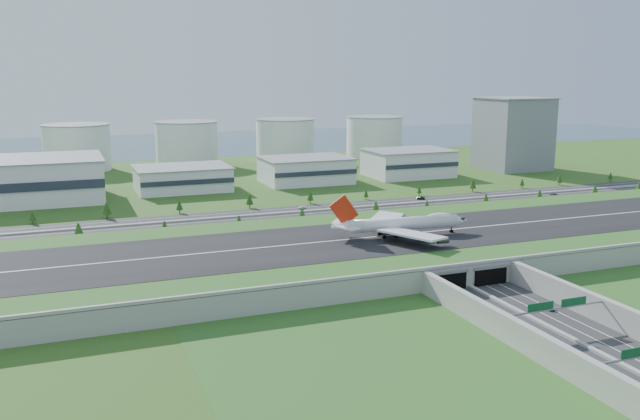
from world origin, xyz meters
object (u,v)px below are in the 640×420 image
object	(u,v)px
car_5	(421,198)
car_6	(553,193)
car_2	(550,307)
fuel_tank_a	(77,148)
boeing_747	(401,224)
car_7	(301,208)
car_0	(506,323)
office_tower	(513,134)
car_1	(562,354)

from	to	relation	value
car_5	car_6	xyz separation A→B (m)	(85.26, -15.29, -0.13)
car_2	car_6	bearing A→B (deg)	-108.45
fuel_tank_a	boeing_747	bearing A→B (deg)	-69.39
boeing_747	car_2	bearing A→B (deg)	-73.37
boeing_747	car_7	size ratio (longest dim) A/B	11.98
fuel_tank_a	car_0	world-z (taller)	fuel_tank_a
fuel_tank_a	car_7	distance (m)	234.98
fuel_tank_a	car_7	size ratio (longest dim) A/B	9.78
office_tower	car_6	distance (m)	118.69
car_0	car_7	world-z (taller)	car_7
boeing_747	car_7	xyz separation A→B (m)	(-6.41, 105.71, -12.54)
office_tower	car_7	world-z (taller)	office_tower
car_5	car_6	world-z (taller)	car_5
car_2	car_7	world-z (taller)	car_7
car_1	car_7	size ratio (longest dim) A/B	0.93
car_2	car_7	size ratio (longest dim) A/B	0.92
boeing_747	car_5	xyz separation A→B (m)	(70.19, 106.83, -12.48)
car_1	fuel_tank_a	bearing A→B (deg)	115.38
car_6	fuel_tank_a	bearing A→B (deg)	75.74
car_1	car_7	world-z (taller)	car_1
office_tower	car_0	bearing A→B (deg)	-126.89
car_2	car_5	distance (m)	192.11
car_0	car_5	bearing A→B (deg)	78.15
car_0	car_1	xyz separation A→B (m)	(-0.40, -25.07, 0.11)
office_tower	car_2	size ratio (longest dim) A/B	11.68
car_0	car_1	world-z (taller)	car_1
car_6	car_5	bearing A→B (deg)	104.53
car_1	car_7	xyz separation A→B (m)	(1.96, 214.13, -0.05)
boeing_747	car_5	world-z (taller)	boeing_747
office_tower	fuel_tank_a	xyz separation A→B (m)	(-320.00, 115.00, -10.00)
fuel_tank_a	car_7	world-z (taller)	fuel_tank_a
fuel_tank_a	car_6	xyz separation A→B (m)	(272.87, -220.61, -16.71)
boeing_747	car_7	world-z (taller)	boeing_747
fuel_tank_a	boeing_747	world-z (taller)	fuel_tank_a
car_0	car_2	xyz separation A→B (m)	(21.84, 6.51, -0.02)
car_0	car_2	bearing A→B (deg)	27.10
car_0	car_6	xyz separation A→B (m)	(163.43, 174.89, 0.00)
fuel_tank_a	boeing_747	xyz separation A→B (m)	(117.41, -312.15, -4.10)
car_1	car_5	world-z (taller)	car_5
fuel_tank_a	car_0	xyz separation A→B (m)	(109.43, -395.50, -16.71)
car_0	car_7	xyz separation A→B (m)	(1.56, 189.06, 0.07)
fuel_tank_a	car_5	distance (m)	278.61
car_1	car_5	xyz separation A→B (m)	(78.57, 215.25, 0.02)
car_7	car_1	bearing A→B (deg)	-11.60
car_1	car_0	bearing A→B (deg)	99.94
car_6	office_tower	bearing A→B (deg)	0.64
fuel_tank_a	car_6	world-z (taller)	fuel_tank_a
office_tower	fuel_tank_a	world-z (taller)	office_tower
fuel_tank_a	car_2	distance (m)	410.88
office_tower	car_1	xyz separation A→B (m)	(-210.96, -305.57, -26.59)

